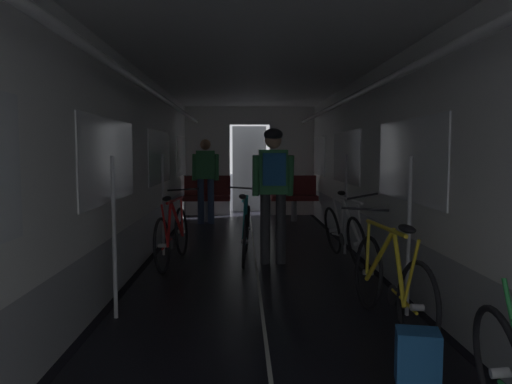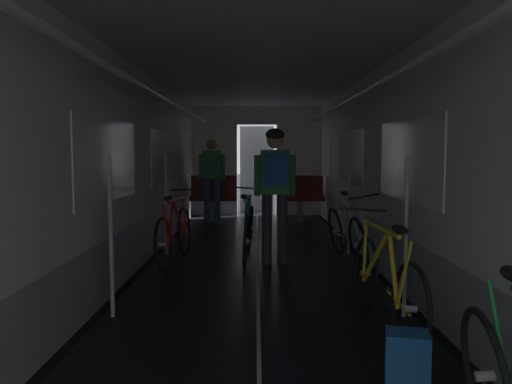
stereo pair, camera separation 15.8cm
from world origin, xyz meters
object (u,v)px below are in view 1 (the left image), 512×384
Objects in this scene: bicycle_white at (344,233)px; bicycle_yellow at (390,282)px; bicycle_red at (173,234)px; bench_seat_far_left at (207,194)px; bench_seat_far_right at (294,194)px; backpack_on_floor at (418,358)px; person_standing_near_bench at (206,175)px; person_cyclist_aisle at (273,181)px; bicycle_teal_in_aisle at (246,231)px.

bicycle_white is 1.00× the size of bicycle_yellow.
bicycle_red is at bearing -178.23° from bicycle_white.
bench_seat_far_left is 1.00× the size of bench_seat_far_right.
bicycle_white is (2.06, -3.85, -0.19)m from bench_seat_far_left.
bench_seat_far_right is 0.58× the size of bicycle_white.
bicycle_white reaches higher than bicycle_red.
bicycle_yellow is 0.99m from backpack_on_floor.
bench_seat_far_right is at bearing 63.41° from bicycle_red.
person_standing_near_bench is at bearing -168.17° from bench_seat_far_right.
bicycle_yellow is (0.12, -6.29, -0.18)m from bench_seat_far_right.
bench_seat_far_left is 2.89× the size of backpack_on_floor.
person_cyclist_aisle is 1.02× the size of bicycle_teal_in_aisle.
bench_seat_far_left is 0.58× the size of bicycle_white.
bench_seat_far_right is 3.87m from bicycle_white.
bicycle_white reaches higher than bicycle_yellow.
person_standing_near_bench is at bearing 120.58° from bicycle_white.
backpack_on_floor is at bearing -73.97° from bicycle_teal_in_aisle.
person_standing_near_bench is 4.96× the size of backpack_on_floor.
bicycle_yellow is at bearing -72.08° from person_standing_near_bench.
bench_seat_far_right is at bearing 90.02° from backpack_on_floor.
bicycle_red is 3.15m from bicycle_yellow.
bicycle_teal_in_aisle is (-1.02, -3.69, -0.18)m from bench_seat_far_right.
bicycle_white is 4.99× the size of backpack_on_floor.
bicycle_red reaches higher than backpack_on_floor.
person_standing_near_bench is (0.00, -0.38, 0.41)m from bench_seat_far_left.
person_standing_near_bench is (0.17, 3.55, 0.59)m from bicycle_red.
backpack_on_floor is (1.97, -3.33, -0.21)m from bicycle_red.
bicycle_teal_in_aisle is (-1.28, 0.17, 0.00)m from bicycle_white.
person_cyclist_aisle reaches higher than bench_seat_far_right.
backpack_on_floor is (0.00, -7.26, -0.40)m from bench_seat_far_right.
bench_seat_far_right is 0.58× the size of bicycle_red.
bicycle_white reaches higher than bicycle_teal_in_aisle.
bench_seat_far_left is 0.58× the size of person_standing_near_bench.
bench_seat_far_right is 6.30m from bicycle_yellow.
bicycle_red is 1.00× the size of bicycle_teal_in_aisle.
bench_seat_far_right reaches higher than backpack_on_floor.
bicycle_white is 3.42m from backpack_on_floor.
bench_seat_far_right is 3.83m from bicycle_teal_in_aisle.
bench_seat_far_right is at bearing 74.51° from bicycle_teal_in_aisle.
person_cyclist_aisle reaches higher than bicycle_teal_in_aisle.
bench_seat_far_right is 0.58× the size of bicycle_yellow.
person_cyclist_aisle is 5.09× the size of backpack_on_floor.
bicycle_red is at bearing -116.59° from bench_seat_far_right.
bench_seat_far_left is 1.80m from bench_seat_far_right.
bench_seat_far_left is at bearing 103.95° from backpack_on_floor.
bench_seat_far_right is at bearing 91.05° from bicycle_yellow.
person_standing_near_bench is (-1.91, 5.92, 0.59)m from bicycle_yellow.
bench_seat_far_left is at bearing 90.41° from person_standing_near_bench.
bench_seat_far_right is at bearing 93.83° from bicycle_white.
bicycle_teal_in_aisle is at bearing 106.03° from backpack_on_floor.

